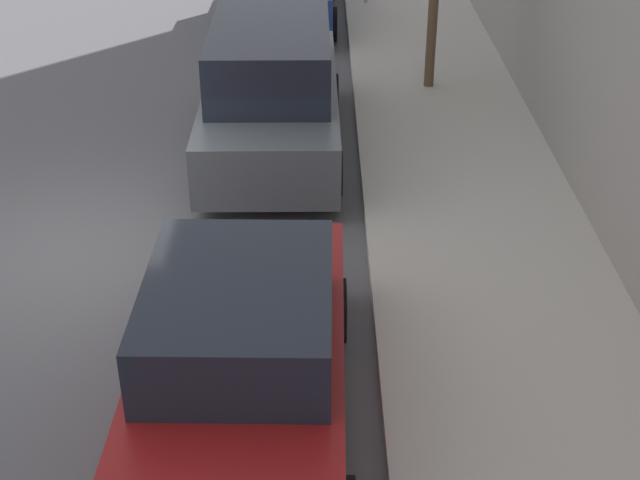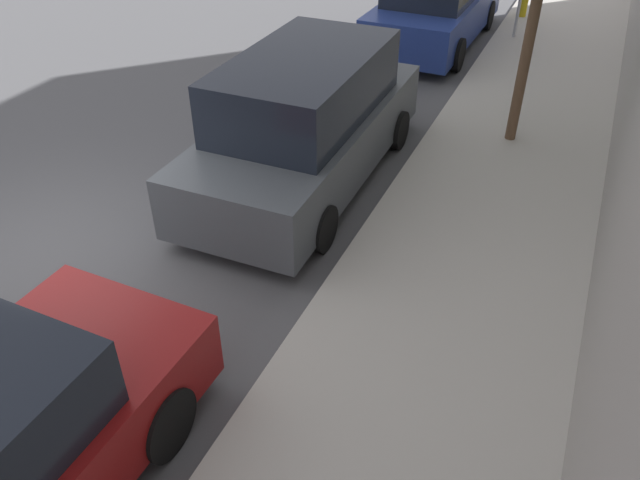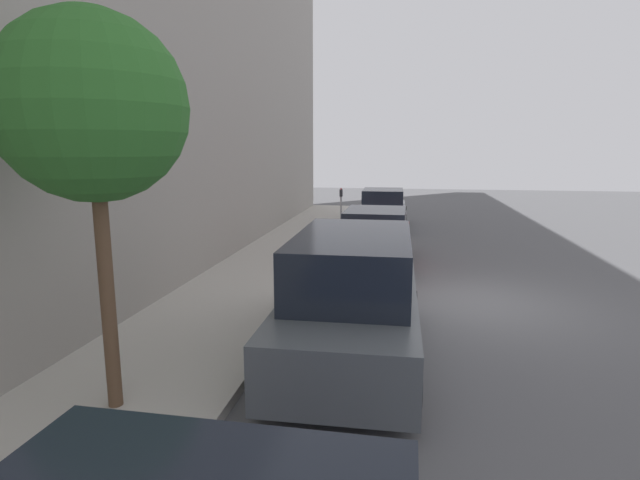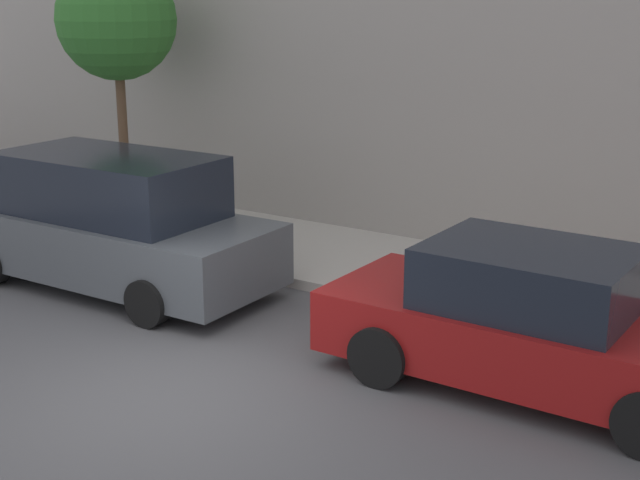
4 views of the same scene
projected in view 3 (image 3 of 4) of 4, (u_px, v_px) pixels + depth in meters
The scene contains 8 objects.
ground_plane at pixel (473, 302), 10.38m from camera, with size 60.00×60.00×0.00m, color #515154.
sidewalk at pixel (247, 288), 11.17m from camera, with size 2.81×32.00×0.15m.
building_facade at pixel (129, 1), 10.46m from camera, with size 2.00×32.00×12.41m.
parked_sedan_nearest at pixel (383, 209), 20.23m from camera, with size 1.92×4.53×1.54m.
parked_sedan_second at pixel (375, 239), 13.62m from camera, with size 1.92×4.53×1.54m.
parked_minivan_third at pixel (353, 297), 7.60m from camera, with size 2.02×4.92×1.90m.
parking_meter_near at pixel (341, 202), 19.76m from camera, with size 0.11×0.15×1.46m.
street_tree at pixel (92, 109), 5.32m from camera, with size 2.04×2.04×4.46m.
Camera 3 is at (1.49, 10.37, 3.15)m, focal length 28.00 mm.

